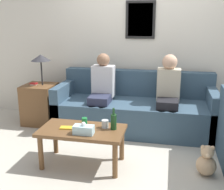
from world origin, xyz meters
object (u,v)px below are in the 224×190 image
Objects in this scene: coffee_table at (82,134)px; wine_bottle at (114,121)px; couch_main at (135,110)px; person_right at (168,92)px; teddy_bear at (206,162)px; person_left at (102,89)px; drinking_glass at (105,124)px.

wine_bottle is (0.37, 0.07, 0.17)m from coffee_table.
couch_main reaches higher than wine_bottle.
person_right is (0.50, -0.15, 0.36)m from couch_main.
coffee_table is 2.80× the size of teddy_bear.
coffee_table is 1.52m from person_right.
person_left is (-0.41, 1.06, 0.11)m from wine_bottle.
coffee_table is at bearing -159.06° from drinking_glass.
teddy_bear is at bearing 2.44° from coffee_table.
drinking_glass is at bearing -74.02° from person_left.
wine_bottle is 1.14m from person_left.
person_left is at bearing -179.95° from person_right.
couch_main reaches higher than coffee_table.
drinking_glass is 0.08× the size of person_left.
person_left is at bearing -163.61° from couch_main.
coffee_table is 0.30m from drinking_glass.
person_right reaches higher than couch_main.
teddy_bear is at bearing -66.20° from person_right.
couch_main is 2.44× the size of coffee_table.
teddy_bear is (0.98, -1.22, -0.16)m from couch_main.
teddy_bear is (1.48, -1.07, -0.51)m from person_left.
wine_bottle reaches higher than teddy_bear.
wine_bottle is 0.22× the size of person_left.
person_right reaches higher than teddy_bear.
wine_bottle is at bearing -69.09° from person_left.
person_right is (0.60, 1.06, 0.12)m from wine_bottle.
person_right is (0.97, 1.13, 0.29)m from coffee_table.
wine_bottle is 0.22× the size of person_right.
person_left is at bearing 144.18° from teddy_bear.
person_left reaches higher than drinking_glass.
person_right is at bearing 55.36° from drinking_glass.
drinking_glass is (-0.11, 0.03, -0.05)m from wine_bottle.
drinking_glass is 1.08m from person_left.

